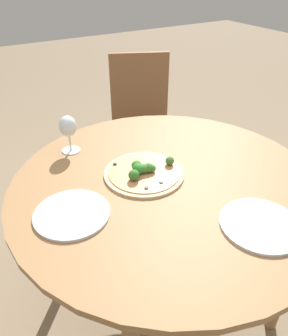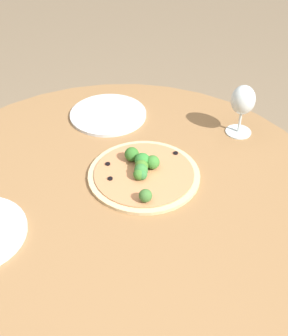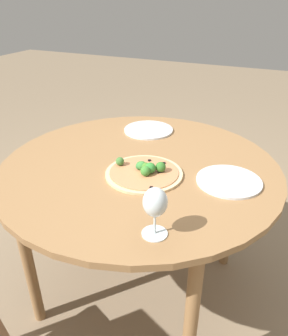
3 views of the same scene
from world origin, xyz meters
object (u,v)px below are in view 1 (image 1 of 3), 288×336
(pizza, at_px, (144,172))
(plate_near, at_px, (72,214))
(plate_far, at_px, (261,225))
(chair, at_px, (141,127))
(wine_glass, at_px, (68,128))

(pizza, relative_size, plate_near, 1.24)
(pizza, relative_size, plate_far, 1.21)
(chair, distance_m, pizza, 0.96)
(chair, relative_size, pizza, 3.07)
(wine_glass, xyz_separation_m, plate_near, (0.40, -0.14, -0.11))
(wine_glass, relative_size, plate_far, 0.64)
(wine_glass, bearing_deg, chair, 127.18)
(plate_far, bearing_deg, pizza, -158.65)
(wine_glass, distance_m, plate_near, 0.44)
(plate_near, bearing_deg, wine_glass, 160.10)
(chair, bearing_deg, plate_near, -107.11)
(chair, relative_size, plate_near, 3.81)
(plate_near, relative_size, plate_far, 0.98)
(chair, xyz_separation_m, plate_near, (0.88, -0.78, 0.25))
(wine_glass, bearing_deg, pizza, 28.99)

